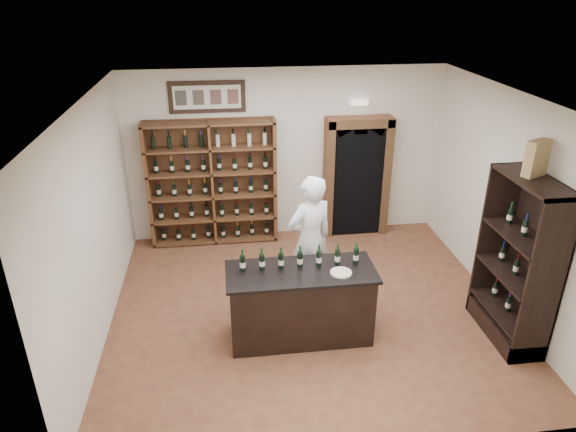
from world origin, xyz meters
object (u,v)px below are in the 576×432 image
Objects in this scene: wine_crate at (537,158)px; shopkeeper at (310,240)px; counter_bottle_0 at (243,263)px; side_cabinet at (515,285)px; wine_shelf at (213,183)px; tasting_counter at (301,304)px.

shopkeeper is at bearing 133.10° from wine_crate.
shopkeeper is 4.46× the size of wine_crate.
side_cabinet reaches higher than counter_bottle_0.
side_cabinet is 5.08× the size of wine_crate.
wine_shelf is at bearing -78.57° from shopkeeper.
wine_crate is (2.72, -0.19, 1.92)m from tasting_counter.
side_cabinet reaches higher than tasting_counter.
wine_shelf is 1.17× the size of tasting_counter.
counter_bottle_0 is 0.14× the size of side_cabinet.
wine_shelf is 1.14× the size of shopkeeper.
tasting_counter is (1.10, -2.93, -0.61)m from wine_shelf.
counter_bottle_0 is 3.48m from side_cabinet.
wine_shelf is 5.11m from wine_crate.
tasting_counter is 4.34× the size of wine_crate.
shopkeeper is (1.36, -2.08, -0.13)m from wine_shelf.
wine_shelf is at bearing 110.56° from tasting_counter.
wine_crate is (-0.00, 0.11, 1.66)m from side_cabinet.
wine_shelf is at bearing 116.76° from wine_crate.
wine_shelf is at bearing 139.79° from side_cabinet.
counter_bottle_0 is 3.69m from wine_crate.
wine_shelf is 5.02m from side_cabinet.
tasting_counter is 0.95m from counter_bottle_0.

